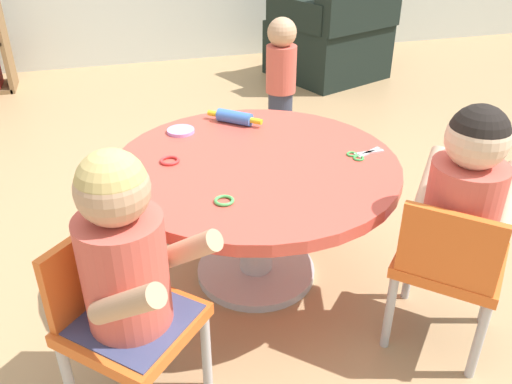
# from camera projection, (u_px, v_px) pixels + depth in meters

# --- Properties ---
(ground_plane) EXTENTS (10.00, 10.00, 0.00)m
(ground_plane) POSITION_uv_depth(u_px,v_px,m) (256.00, 273.00, 2.02)
(ground_plane) COLOR tan
(craft_table) EXTENTS (0.97, 0.97, 0.47)m
(craft_table) POSITION_uv_depth(u_px,v_px,m) (256.00, 188.00, 1.83)
(craft_table) COLOR silver
(craft_table) RESTS_ON ground
(child_chair_left) EXTENTS (0.42, 0.42, 0.54)m
(child_chair_left) POSITION_uv_depth(u_px,v_px,m) (122.00, 317.00, 1.38)
(child_chair_left) COLOR #B7B7BC
(child_chair_left) RESTS_ON ground
(seated_child_left) EXTENTS (0.43, 0.43, 0.51)m
(seated_child_left) POSITION_uv_depth(u_px,v_px,m) (123.00, 251.00, 1.25)
(seated_child_left) COLOR #3F4772
(seated_child_left) RESTS_ON ground
(child_chair_right) EXTENTS (0.42, 0.42, 0.54)m
(child_chair_right) POSITION_uv_depth(u_px,v_px,m) (448.00, 264.00, 1.57)
(child_chair_right) COLOR #B7B7BC
(child_chair_right) RESTS_ON ground
(seated_child_right) EXTENTS (0.43, 0.44, 0.51)m
(seated_child_right) POSITION_uv_depth(u_px,v_px,m) (466.00, 192.00, 1.49)
(seated_child_right) COLOR #3F4772
(seated_child_right) RESTS_ON ground
(armchair_dark) EXTENTS (0.91, 0.92, 0.85)m
(armchair_dark) POSITION_uv_depth(u_px,v_px,m) (333.00, 36.00, 3.95)
(armchair_dark) COLOR black
(armchair_dark) RESTS_ON ground
(toddler_standing) EXTENTS (0.17, 0.17, 0.67)m
(toddler_standing) POSITION_uv_depth(u_px,v_px,m) (281.00, 74.00, 2.98)
(toddler_standing) COLOR #33384C
(toddler_standing) RESTS_ON ground
(rolling_pin) EXTENTS (0.19, 0.17, 0.05)m
(rolling_pin) POSITION_uv_depth(u_px,v_px,m) (235.00, 117.00, 2.06)
(rolling_pin) COLOR #3F72CC
(rolling_pin) RESTS_ON craft_table
(craft_scissors) EXTENTS (0.14, 0.08, 0.01)m
(craft_scissors) POSITION_uv_depth(u_px,v_px,m) (361.00, 155.00, 1.82)
(craft_scissors) COLOR silver
(craft_scissors) RESTS_ON craft_table
(playdough_blob_0) EXTENTS (0.10, 0.10, 0.01)m
(playdough_blob_0) POSITION_uv_depth(u_px,v_px,m) (181.00, 131.00, 1.99)
(playdough_blob_0) COLOR #CC99E5
(playdough_blob_0) RESTS_ON craft_table
(cookie_cutter_0) EXTENTS (0.07, 0.07, 0.01)m
(cookie_cutter_0) POSITION_uv_depth(u_px,v_px,m) (170.00, 161.00, 1.78)
(cookie_cutter_0) COLOR red
(cookie_cutter_0) RESTS_ON craft_table
(cookie_cutter_1) EXTENTS (0.06, 0.06, 0.01)m
(cookie_cutter_1) POSITION_uv_depth(u_px,v_px,m) (224.00, 201.00, 1.55)
(cookie_cutter_1) COLOR #4CB259
(cookie_cutter_1) RESTS_ON craft_table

